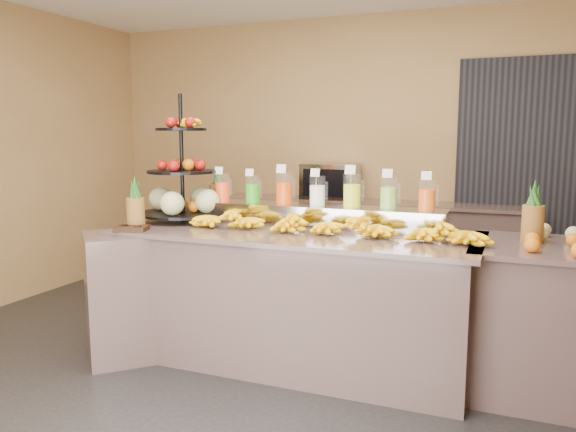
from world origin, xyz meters
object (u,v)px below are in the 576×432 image
Objects in this scene: pitcher_tray at (317,215)px; condiment_caddy at (132,228)px; banana_heap at (330,223)px; fruit_stand at (188,189)px; oven_warmer at (331,182)px; right_fruit_pile at (559,236)px.

condiment_caddy is at bearing -148.26° from pitcher_tray.
fruit_stand reaches higher than banana_heap.
condiment_caddy is at bearing -163.01° from banana_heap.
fruit_stand is at bearing -109.28° from oven_warmer.
pitcher_tray is 4.24× the size of right_fruit_pile.
fruit_stand is at bearing 79.61° from condiment_caddy.
oven_warmer is (-0.44, 1.67, 0.11)m from pitcher_tray.
oven_warmer is at bearing 59.46° from fruit_stand.
right_fruit_pile is at bearing -45.22° from oven_warmer.
oven_warmer is at bearing 107.80° from banana_heap.
pitcher_tray is 1.91× the size of fruit_stand.
pitcher_tray is 0.90× the size of banana_heap.
fruit_stand is 0.62m from condiment_caddy.
right_fruit_pile reaches higher than banana_heap.
banana_heap is at bearing 16.99° from condiment_caddy.
pitcher_tray is 1.60m from right_fruit_pile.
fruit_stand reaches higher than oven_warmer.
banana_heap is at bearing -20.61° from fruit_stand.
fruit_stand is at bearing 177.02° from right_fruit_pile.
condiment_caddy is at bearing -113.10° from fruit_stand.
pitcher_tray is 0.35m from banana_heap.
right_fruit_pile is at bearing 9.14° from condiment_caddy.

